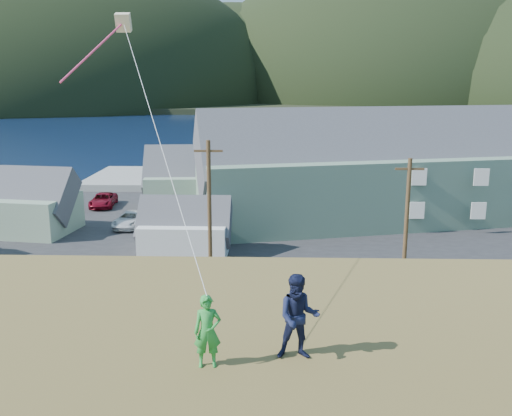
{
  "coord_description": "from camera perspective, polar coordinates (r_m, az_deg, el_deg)",
  "views": [
    {
      "loc": [
        3.59,
        -29.88,
        12.81
      ],
      "look_at": [
        3.06,
        -12.44,
        8.8
      ],
      "focal_mm": 40.0,
      "sensor_mm": 36.0,
      "label": 1
    }
  ],
  "objects": [
    {
      "name": "ground",
      "position": [
        32.71,
        -4.77,
        -10.16
      ],
      "size": [
        900.0,
        900.0,
        0.0
      ],
      "primitive_type": "plane",
      "color": "#0A1638",
      "rests_on": "ground"
    },
    {
      "name": "grass_strip",
      "position": [
        30.87,
        -5.19,
        -11.53
      ],
      "size": [
        110.0,
        8.0,
        0.1
      ],
      "primitive_type": "cube",
      "color": "#4C3D19",
      "rests_on": "ground"
    },
    {
      "name": "waterfront_lot",
      "position": [
        48.71,
        -2.54,
        -2.24
      ],
      "size": [
        72.0,
        36.0,
        0.12
      ],
      "primitive_type": "cube",
      "color": "#28282B",
      "rests_on": "ground"
    },
    {
      "name": "wharf",
      "position": [
        71.61,
        -5.98,
        2.94
      ],
      "size": [
        26.0,
        14.0,
        0.9
      ],
      "primitive_type": "cube",
      "color": "gray",
      "rests_on": "ground"
    },
    {
      "name": "far_shore",
      "position": [
        360.09,
        1.21,
        11.06
      ],
      "size": [
        900.0,
        320.0,
        2.0
      ],
      "primitive_type": "cube",
      "color": "black",
      "rests_on": "ground"
    },
    {
      "name": "far_hills",
      "position": [
        311.1,
        7.8,
        10.84
      ],
      "size": [
        760.0,
        265.0,
        143.0
      ],
      "color": "black",
      "rests_on": "ground"
    },
    {
      "name": "lodge",
      "position": [
        52.8,
        13.64,
        3.81
      ],
      "size": [
        36.5,
        17.82,
        12.38
      ],
      "rotation": [
        0.0,
        0.0,
        0.24
      ],
      "color": "slate",
      "rests_on": "waterfront_lot"
    },
    {
      "name": "shed_palegreen_near",
      "position": [
        51.47,
        -22.65,
        0.42
      ],
      "size": [
        9.95,
        7.0,
        6.71
      ],
      "rotation": [
        0.0,
        0.0,
        -0.14
      ],
      "color": "gray",
      "rests_on": "waterfront_lot"
    },
    {
      "name": "shed_white",
      "position": [
        41.73,
        -7.12,
        -2.08
      ],
      "size": [
        6.72,
        4.48,
        5.3
      ],
      "rotation": [
        0.0,
        0.0,
        -0.01
      ],
      "color": "white",
      "rests_on": "waterfront_lot"
    },
    {
      "name": "shed_palegreen_far",
      "position": [
        56.15,
        -5.25,
        2.77
      ],
      "size": [
        11.95,
        7.47,
        7.72
      ],
      "rotation": [
        0.0,
        0.0,
        0.08
      ],
      "color": "gray",
      "rests_on": "waterfront_lot"
    },
    {
      "name": "utility_poles",
      "position": [
        33.08,
        -9.29,
        -1.85
      ],
      "size": [
        31.02,
        0.24,
        9.3
      ],
      "color": "#47331E",
      "rests_on": "waterfront_lot"
    },
    {
      "name": "parked_cars",
      "position": [
        54.21,
        -11.75,
        -0.1
      ],
      "size": [
        24.93,
        12.92,
        1.57
      ],
      "color": "white",
      "rests_on": "waterfront_lot"
    },
    {
      "name": "kite_flyer_green",
      "position": [
        11.48,
        -4.87,
        -12.19
      ],
      "size": [
        0.58,
        0.42,
        1.48
      ],
      "primitive_type": "imported",
      "rotation": [
        0.0,
        0.0,
        0.13
      ],
      "color": "green",
      "rests_on": "hillside"
    },
    {
      "name": "kite_flyer_navy",
      "position": [
        11.73,
        4.27,
        -10.82
      ],
      "size": [
        0.88,
        0.7,
        1.78
      ],
      "primitive_type": "imported",
      "rotation": [
        0.0,
        0.0,
        0.02
      ],
      "color": "#151A3A",
      "rests_on": "hillside"
    },
    {
      "name": "kite_rig",
      "position": [
        18.7,
        -13.46,
        16.95
      ],
      "size": [
        2.35,
        4.25,
        10.49
      ],
      "color": "beige",
      "rests_on": "ground"
    }
  ]
}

